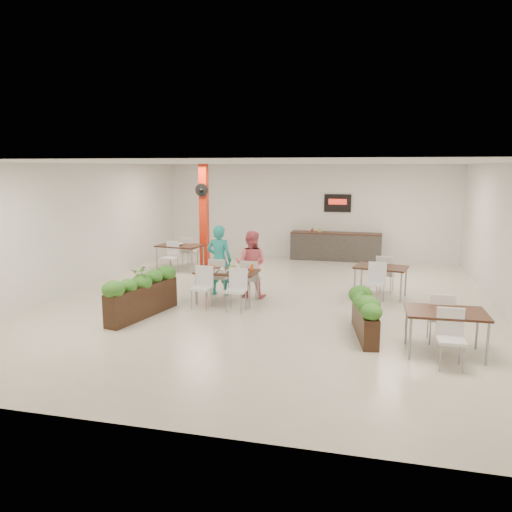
# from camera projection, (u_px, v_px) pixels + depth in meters

# --- Properties ---
(ground) EXTENTS (12.00, 12.00, 0.00)m
(ground) POSITION_uv_depth(u_px,v_px,m) (271.00, 301.00, 11.70)
(ground) COLOR beige
(ground) RESTS_ON ground
(room_shell) EXTENTS (10.10, 12.10, 3.22)m
(room_shell) POSITION_uv_depth(u_px,v_px,m) (272.00, 216.00, 11.34)
(room_shell) COLOR white
(room_shell) RESTS_ON ground
(red_column) EXTENTS (0.40, 0.41, 3.20)m
(red_column) POSITION_uv_depth(u_px,v_px,m) (204.00, 214.00, 15.73)
(red_column) COLOR red
(red_column) RESTS_ON ground
(service_counter) EXTENTS (3.00, 0.64, 2.20)m
(service_counter) POSITION_uv_depth(u_px,v_px,m) (336.00, 246.00, 16.78)
(service_counter) COLOR #2D2B28
(service_counter) RESTS_ON ground
(main_table) EXTENTS (1.42, 1.65, 0.92)m
(main_table) POSITION_uv_depth(u_px,v_px,m) (227.00, 276.00, 11.48)
(main_table) COLOR black
(main_table) RESTS_ON ground
(diner_man) EXTENTS (0.64, 0.43, 1.73)m
(diner_man) POSITION_uv_depth(u_px,v_px,m) (219.00, 260.00, 12.16)
(diner_man) COLOR teal
(diner_man) RESTS_ON ground
(diner_woman) EXTENTS (0.80, 0.63, 1.61)m
(diner_woman) POSITION_uv_depth(u_px,v_px,m) (251.00, 264.00, 11.98)
(diner_woman) COLOR #FA6F7D
(diner_woman) RESTS_ON ground
(planter_left) EXTENTS (0.76, 2.08, 1.11)m
(planter_left) POSITION_uv_depth(u_px,v_px,m) (142.00, 292.00, 10.43)
(planter_left) COLOR black
(planter_left) RESTS_ON ground
(planter_right) EXTENTS (0.63, 1.72, 0.90)m
(planter_right) POSITION_uv_depth(u_px,v_px,m) (365.00, 311.00, 9.19)
(planter_right) COLOR black
(planter_right) RESTS_ON ground
(side_table_a) EXTENTS (1.43, 1.66, 0.92)m
(side_table_a) POSITION_uv_depth(u_px,v_px,m) (180.00, 249.00, 15.28)
(side_table_a) COLOR black
(side_table_a) RESTS_ON ground
(side_table_b) EXTENTS (1.34, 1.67, 0.92)m
(side_table_b) POSITION_uv_depth(u_px,v_px,m) (381.00, 271.00, 12.00)
(side_table_b) COLOR black
(side_table_b) RESTS_ON ground
(side_table_c) EXTENTS (1.32, 1.63, 0.92)m
(side_table_c) POSITION_uv_depth(u_px,v_px,m) (446.00, 318.00, 8.29)
(side_table_c) COLOR black
(side_table_c) RESTS_ON ground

